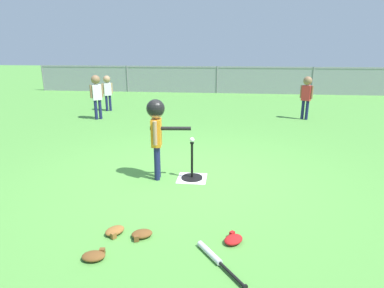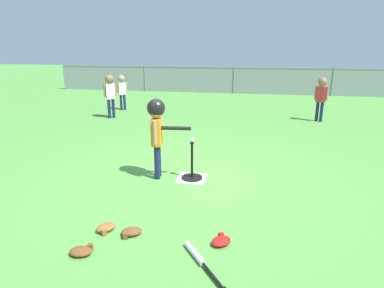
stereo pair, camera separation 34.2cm
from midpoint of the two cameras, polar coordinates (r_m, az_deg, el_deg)
ground_plane at (r=5.00m, az=-2.32°, el=-5.97°), size 60.00×60.00×0.00m
home_plate at (r=4.97m, az=-1.99°, el=-6.07°), size 0.44×0.44×0.01m
batting_tee at (r=4.93m, az=-1.99°, el=-5.19°), size 0.32×0.32×0.58m
baseball_on_tee at (r=4.76m, az=-2.06°, el=0.73°), size 0.07×0.07×0.07m
batter_child at (r=4.75m, az=-8.34°, el=3.64°), size 0.64×0.35×1.21m
fielder_near_right at (r=9.33m, az=-17.54°, el=8.88°), size 0.30×0.26×1.21m
fielder_deep_right at (r=10.51m, az=-15.64°, el=9.43°), size 0.28×0.23×1.10m
fielder_deep_center at (r=9.36m, az=18.59°, el=8.68°), size 0.31×0.24×1.18m
spare_bat_silver at (r=3.22m, az=0.65°, el=-19.37°), size 0.48×0.62×0.06m
glove_by_plate at (r=3.46m, az=4.38°, el=-16.49°), size 0.26×0.27×0.07m
glove_near_bats at (r=3.60m, az=-11.68°, el=-15.35°), size 0.26×0.23×0.07m
glove_tossed_aside at (r=3.40m, az=-19.86°, el=-18.15°), size 0.24×0.20×0.07m
glove_outfield_drop at (r=3.72m, az=-16.15°, el=-14.57°), size 0.26×0.27×0.07m
outfield_fence at (r=14.27m, az=3.73°, el=11.40°), size 16.06×0.06×1.15m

